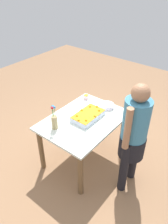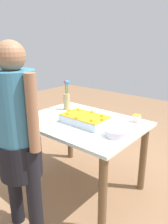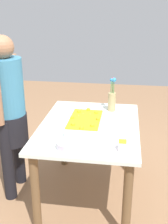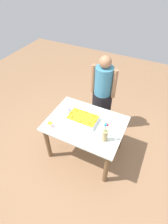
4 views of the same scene
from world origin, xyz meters
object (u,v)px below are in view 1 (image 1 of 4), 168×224
Objects in this scene: fruit_bowl at (107,106)px; sheet_cake at (88,116)px; person_standing at (134,134)px; serving_plate_with_slice at (86,98)px; flower_vase at (54,121)px; cake_knife at (74,141)px.

sheet_cake is at bearing -8.31° from fruit_bowl.
fruit_bowl is 0.13× the size of person_standing.
serving_plate_with_slice is at bearing -87.52° from fruit_bowl.
fruit_bowl is at bearing 162.54° from flower_vase.
cake_knife is at bearing 37.64° from person_standing.
sheet_cake is 0.49m from cake_knife.
flower_vase is 1.73× the size of fruit_bowl.
flower_vase is at bearing -11.54° from cake_knife.
cake_knife is 0.62× the size of flower_vase.
sheet_cake is 2.17× the size of cake_knife.
sheet_cake reaches higher than serving_plate_with_slice.
flower_vase is (0.80, 0.12, 0.10)m from serving_plate_with_slice.
person_standing is (0.04, 0.70, 0.08)m from sheet_cake.
serving_plate_with_slice is 0.98× the size of fruit_bowl.
flower_vase is at bearing 23.57° from person_standing.
person_standing reaches higher than flower_vase.
fruit_bowl is at bearing 171.69° from sheet_cake.
sheet_cake is 0.49m from serving_plate_with_slice.
fruit_bowl is (-0.85, -0.09, 0.03)m from cake_knife.
fruit_bowl is at bearing -90.13° from cake_knife.
person_standing is at bearing 56.31° from fruit_bowl.
cake_knife is at bearing 6.01° from fruit_bowl.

